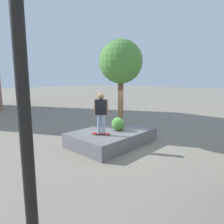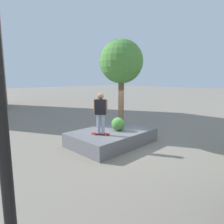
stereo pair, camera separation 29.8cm
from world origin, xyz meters
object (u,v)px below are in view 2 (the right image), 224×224
object	(u,v)px
planter_ledge	(112,137)
skateboarder	(101,110)
plaza_tree	(121,62)
skateboard	(101,134)

from	to	relation	value
planter_ledge	skateboarder	distance (m)	1.66
plaza_tree	skateboarder	distance (m)	2.77
planter_ledge	plaza_tree	world-z (taller)	plaza_tree
planter_ledge	skateboard	world-z (taller)	skateboard
planter_ledge	skateboard	size ratio (longest dim) A/B	4.92
plaza_tree	skateboard	xyz separation A→B (m)	(1.73, 0.38, -3.17)
plaza_tree	skateboarder	bearing A→B (deg)	12.29
skateboarder	skateboard	bearing A→B (deg)	0.00
planter_ledge	skateboard	distance (m)	0.95
skateboard	skateboarder	size ratio (longest dim) A/B	0.44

